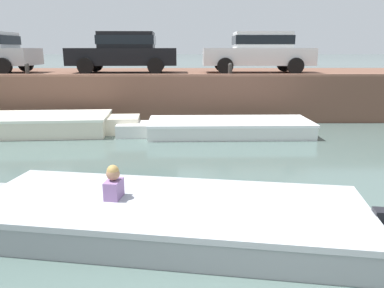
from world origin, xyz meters
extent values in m
plane|color=#4C605B|center=(0.00, 5.71, 0.00)|extent=(400.00, 400.00, 0.00)
cube|color=brown|center=(0.00, 14.42, 0.81)|extent=(60.00, 6.00, 1.61)
cube|color=brown|center=(0.00, 11.54, 1.65)|extent=(60.00, 0.24, 0.08)
cube|color=silver|center=(-5.61, 9.81, 0.25)|extent=(4.98, 2.23, 0.49)
cube|color=silver|center=(-2.70, 10.01, 0.25)|extent=(1.04, 1.11, 0.49)
cube|color=white|center=(-5.61, 9.81, 0.53)|extent=(5.05, 2.29, 0.08)
cube|color=brown|center=(-5.98, 9.79, 0.43)|extent=(0.35, 1.73, 0.06)
cube|color=white|center=(0.55, 9.62, 0.18)|extent=(4.81, 1.83, 0.37)
cube|color=white|center=(-2.32, 9.57, 0.18)|extent=(0.97, 0.98, 0.37)
cube|color=white|center=(0.55, 9.62, 0.41)|extent=(4.87, 1.89, 0.08)
cube|color=brown|center=(0.91, 9.63, 0.31)|extent=(0.27, 1.57, 0.06)
cube|color=#93999E|center=(-0.94, 3.43, 0.19)|extent=(5.55, 2.72, 0.38)
cube|color=#B1B7BD|center=(-0.94, 3.43, 0.42)|extent=(5.62, 2.79, 0.08)
cube|color=brown|center=(-0.55, 3.37, 0.32)|extent=(0.51, 1.74, 0.06)
cube|color=black|center=(1.78, 3.00, 0.29)|extent=(0.19, 0.22, 0.45)
cube|color=#8C669E|center=(-1.73, 3.56, 0.50)|extent=(0.25, 0.35, 0.44)
sphere|color=#A37556|center=(-1.73, 3.56, 0.82)|extent=(0.19, 0.19, 0.19)
sphere|color=tan|center=(-1.73, 3.56, 0.86)|extent=(0.17, 0.17, 0.17)
cylinder|color=black|center=(-7.45, 12.61, 1.91)|extent=(0.60, 0.20, 0.60)
cylinder|color=black|center=(-7.40, 14.42, 1.91)|extent=(0.60, 0.20, 0.60)
cube|color=black|center=(-3.21, 13.55, 2.23)|extent=(4.18, 1.87, 0.64)
cube|color=black|center=(-3.05, 13.55, 2.85)|extent=(2.11, 1.59, 0.60)
cube|color=black|center=(-3.05, 13.55, 2.85)|extent=(2.20, 1.63, 0.33)
cylinder|color=black|center=(-4.46, 12.62, 1.91)|extent=(0.61, 0.20, 0.60)
cylinder|color=black|center=(-4.52, 14.39, 1.91)|extent=(0.61, 0.20, 0.60)
cylinder|color=black|center=(-1.90, 12.71, 1.91)|extent=(0.61, 0.20, 0.60)
cylinder|color=black|center=(-1.96, 14.48, 1.91)|extent=(0.61, 0.20, 0.60)
cube|color=white|center=(1.99, 13.55, 2.23)|extent=(4.22, 1.79, 0.64)
cube|color=white|center=(2.16, 13.55, 2.85)|extent=(2.12, 1.55, 0.60)
cube|color=black|center=(2.16, 13.55, 2.85)|extent=(2.20, 1.59, 0.33)
cylinder|color=black|center=(0.68, 12.68, 1.91)|extent=(0.60, 0.19, 0.60)
cylinder|color=black|center=(0.70, 14.45, 1.91)|extent=(0.60, 0.19, 0.60)
cylinder|color=black|center=(3.28, 12.65, 1.91)|extent=(0.60, 0.19, 0.60)
cylinder|color=black|center=(3.30, 14.41, 1.91)|extent=(0.60, 0.19, 0.60)
cylinder|color=#2D2B28|center=(-6.20, 11.67, 1.79)|extent=(0.14, 0.14, 0.35)
sphere|color=#2D2B28|center=(-6.20, 11.67, 1.98)|extent=(0.15, 0.15, 0.15)
cylinder|color=#2D2B28|center=(0.76, 11.67, 1.79)|extent=(0.14, 0.14, 0.35)
sphere|color=#2D2B28|center=(0.76, 11.67, 1.98)|extent=(0.15, 0.15, 0.15)
camera|label=1|loc=(-0.67, -1.40, 2.50)|focal=35.00mm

